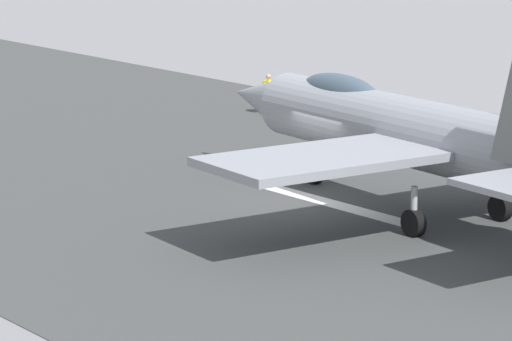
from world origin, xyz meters
TOP-DOWN VIEW (x-y plane):
  - ground_plane at (0.00, 0.00)m, footprint 400.00×400.00m
  - runway_strip at (-0.02, 0.00)m, footprint 240.00×26.00m
  - fighter_jet at (-3.51, -0.97)m, footprint 17.96×14.75m
  - crew_person at (12.81, -8.77)m, footprint 0.38×0.68m

SIDE VIEW (x-z plane):
  - ground_plane at x=0.00m, z-range 0.00..0.00m
  - runway_strip at x=-0.02m, z-range 0.00..0.02m
  - crew_person at x=12.81m, z-range 0.00..1.65m
  - fighter_jet at x=-3.51m, z-range -0.37..5.31m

